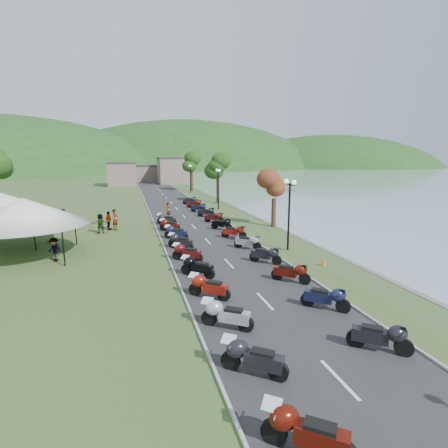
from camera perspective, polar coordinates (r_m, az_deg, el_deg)
road at (r=45.10m, az=-7.75°, el=2.50°), size 7.00×120.00×0.02m
hills_backdrop at (r=204.40m, az=-13.93°, el=8.91°), size 360.00×120.00×76.00m
far_building at (r=89.39m, az=-13.04°, el=8.14°), size 18.00×16.00×5.00m
moto_row_left at (r=18.21m, az=-3.34°, el=-8.59°), size 2.60×36.20×1.10m
moto_row_right at (r=30.16m, az=0.57°, el=-0.62°), size 2.60×40.74×1.10m
vendor_tent_main at (r=26.41m, az=-29.71°, el=-0.58°), size 5.35×5.35×4.00m
vendor_tent_side at (r=31.32m, az=-32.50°, el=0.76°), size 5.50×5.50×4.00m
tree_lakeside at (r=33.17m, az=8.19°, el=4.79°), size 2.23×2.23×6.19m
pedestrian_a at (r=33.31m, az=-17.23°, el=-0.97°), size 0.73×0.84×1.93m
pedestrian_b at (r=36.45m, az=-24.66°, el=-0.48°), size 0.95×0.68×1.75m
pedestrian_c at (r=25.02m, az=-25.78°, el=-5.52°), size 1.07×0.93×1.58m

